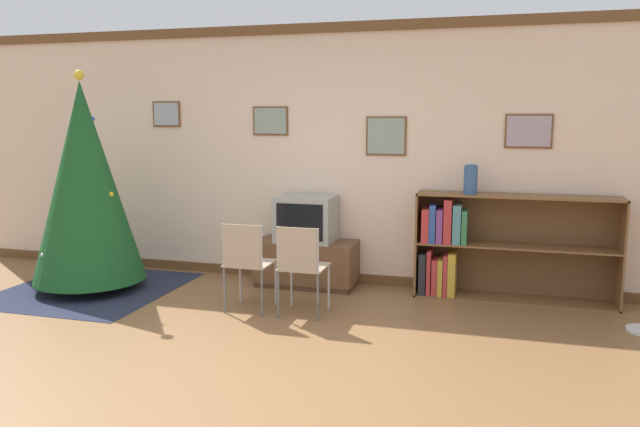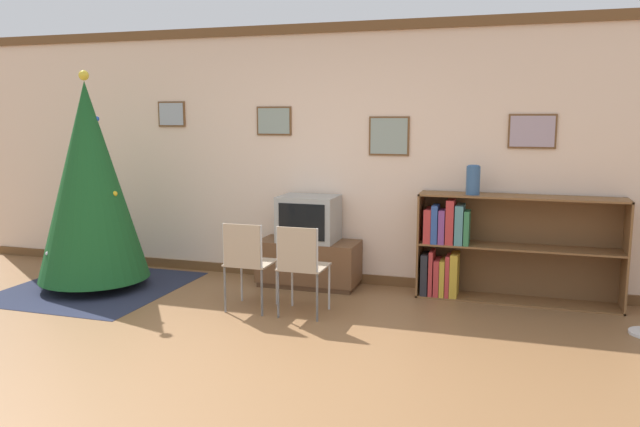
{
  "view_description": "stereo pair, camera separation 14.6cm",
  "coord_description": "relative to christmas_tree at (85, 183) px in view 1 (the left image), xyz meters",
  "views": [
    {
      "loc": [
        1.71,
        -3.76,
        1.76
      ],
      "look_at": [
        0.24,
        1.41,
        0.92
      ],
      "focal_mm": 35.0,
      "sensor_mm": 36.0,
      "label": 1
    },
    {
      "loc": [
        1.85,
        -3.71,
        1.76
      ],
      "look_at": [
        0.24,
        1.41,
        0.92
      ],
      "focal_mm": 35.0,
      "sensor_mm": 36.0,
      "label": 2
    }
  ],
  "objects": [
    {
      "name": "area_rug",
      "position": [
        0.0,
        -0.0,
        -1.1
      ],
      "size": [
        1.67,
        1.77,
        0.01
      ],
      "color": "#23283D",
      "rests_on": "ground_plane"
    },
    {
      "name": "ground_plane",
      "position": [
        2.25,
        -1.56,
        -1.1
      ],
      "size": [
        24.0,
        24.0,
        0.0
      ],
      "primitive_type": "plane",
      "color": "brown"
    },
    {
      "name": "television",
      "position": [
        2.08,
        0.74,
        -0.39
      ],
      "size": [
        0.59,
        0.45,
        0.47
      ],
      "color": "#9E9E99",
      "rests_on": "tv_console"
    },
    {
      "name": "folding_chair_left",
      "position": [
        1.83,
        -0.24,
        -0.63
      ],
      "size": [
        0.4,
        0.4,
        0.82
      ],
      "color": "tan",
      "rests_on": "ground_plane"
    },
    {
      "name": "vase",
      "position": [
        3.72,
        0.76,
        0.06
      ],
      "size": [
        0.13,
        0.13,
        0.28
      ],
      "color": "#335684",
      "rests_on": "bookshelf"
    },
    {
      "name": "tv_console",
      "position": [
        2.08,
        0.74,
        -0.86
      ],
      "size": [
        1.04,
        0.47,
        0.48
      ],
      "color": "#4C311E",
      "rests_on": "ground_plane"
    },
    {
      "name": "bookshelf",
      "position": [
        3.84,
        0.81,
        -0.6
      ],
      "size": [
        1.88,
        0.36,
        1.02
      ],
      "color": "brown",
      "rests_on": "ground_plane"
    },
    {
      "name": "folding_chair_right",
      "position": [
        2.34,
        -0.24,
        -0.63
      ],
      "size": [
        0.4,
        0.4,
        0.82
      ],
      "color": "tan",
      "rests_on": "ground_plane"
    },
    {
      "name": "wall_back",
      "position": [
        2.26,
        1.04,
        0.25
      ],
      "size": [
        8.94,
        0.11,
        2.7
      ],
      "color": "beige",
      "rests_on": "ground_plane"
    },
    {
      "name": "christmas_tree",
      "position": [
        0.0,
        0.0,
        0.0
      ],
      "size": [
        1.1,
        1.1,
        2.2
      ],
      "color": "maroon",
      "rests_on": "area_rug"
    }
  ]
}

